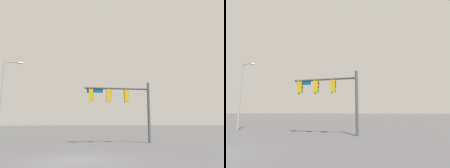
# 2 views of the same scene
# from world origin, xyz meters

# --- Properties ---
(ground_plane) EXTENTS (400.00, 400.00, 0.00)m
(ground_plane) POSITION_xyz_m (0.00, 0.00, 0.00)
(ground_plane) COLOR #474749
(signal_pole_near) EXTENTS (6.09, 0.98, 5.56)m
(signal_pole_near) POSITION_xyz_m (-4.78, -8.63, 3.94)
(signal_pole_near) COLOR #47474C
(signal_pole_near) RESTS_ON ground_plane
(street_lamp) EXTENTS (1.81, 0.47, 7.63)m
(street_lamp) POSITION_xyz_m (5.96, -10.96, 4.38)
(street_lamp) COLOR gray
(street_lamp) RESTS_ON ground_plane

